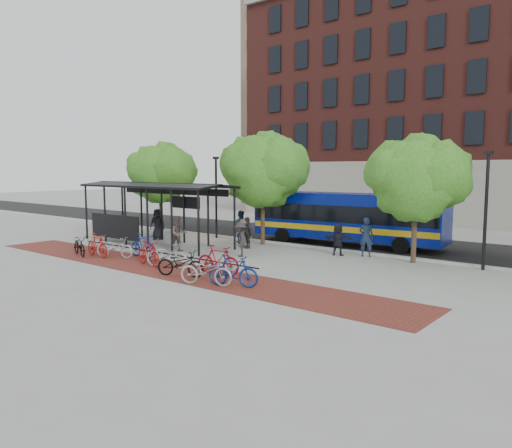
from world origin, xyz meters
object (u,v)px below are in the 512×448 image
Objects in this scene: tree_c at (418,176)px; lamp_post_left at (216,195)px; bike_11 at (233,271)px; pedestrian_3 at (243,233)px; pedestrian_8 at (178,234)px; lamp_post_right at (486,207)px; tree_a at (162,171)px; pedestrian_0 at (157,224)px; bike_10 at (206,271)px; pedestrian_4 at (247,233)px; bus_shelter at (153,193)px; bike_6 at (167,255)px; bike_8 at (180,263)px; bike_9 at (218,260)px; bus at (347,216)px; bike_2 at (115,247)px; pedestrian_2 at (240,226)px; pedestrian_5 at (338,240)px; bike_0 at (80,245)px; bike_3 at (143,246)px; bike_1 at (97,245)px; pedestrian_9 at (240,240)px; tree_b at (265,167)px; bike_5 at (149,253)px; pedestrian_7 at (366,237)px.

lamp_post_left is at bearing 178.90° from tree_c.
bike_11 is 9.16m from pedestrian_3.
pedestrian_8 is (-7.57, 4.10, 0.35)m from bike_11.
tree_c is 1.16× the size of lamp_post_right.
pedestrian_0 is (2.53, -2.54, -3.29)m from tree_a.
tree_c reaches higher than pedestrian_3.
pedestrian_4 is (-4.54, 7.76, 0.31)m from bike_10.
bus_shelter is 7.84m from bike_6.
bike_9 is (0.87, 1.30, 0.07)m from bike_8.
bike_2 is (-6.85, -10.81, -1.20)m from bus.
pedestrian_2 is (-7.27, 8.76, 0.35)m from bike_11.
bike_9 is 7.33m from pedestrian_5.
pedestrian_4 is at bearing -16.85° from bike_0.
bus_shelter is at bearing 21.14° from pedestrian_2.
tree_c is (14.22, 3.83, 1.06)m from bus_shelter.
pedestrian_0 is at bearing 1.54° from pedestrian_2.
bike_3 is 7.05m from pedestrian_2.
bike_1 is 1.23× the size of pedestrian_5.
bike_8 is 5.14m from pedestrian_9.
lamp_post_right is (2.91, 0.25, -1.31)m from tree_c.
lamp_post_left is 2.61× the size of bike_2.
tree_c is at bearing -39.50° from bike_0.
bike_2 is at bearing -53.51° from tree_a.
pedestrian_5 is 4.96m from pedestrian_9.
pedestrian_2 is at bearing -158.00° from bus.
bus reaches higher than bike_8.
bike_9 reaches higher than bike_8.
tree_c is at bearing -0.00° from tree_a.
pedestrian_2 is (4.78, 2.36, -0.01)m from pedestrian_0.
bike_0 is 13.09m from pedestrian_5.
pedestrian_8 is at bearing 18.68° from pedestrian_5.
lamp_post_right is 2.69× the size of pedestrian_0.
pedestrian_8 reaches higher than pedestrian_4.
tree_b is 3.41× the size of pedestrian_8.
bike_9 is at bearing -95.55° from pedestrian_8.
bike_5 is at bearing -66.38° from pedestrian_9.
tree_a reaches higher than bike_8.
bike_5 is at bearing -65.82° from pedestrian_4.
bus reaches higher than bike_5.
pedestrian_0 is (-4.56, 4.68, 0.37)m from bike_3.
lamp_post_left is 7.34m from pedestrian_9.
bus_shelter is at bearing 21.37° from bike_0.
bike_0 is at bearing 69.86° from bike_11.
bus_shelter is 5.38× the size of pedestrian_7.
bike_10 is at bearing -103.24° from pedestrian_8.
tree_c is 4.00m from pedestrian_7.
tree_a is at bearing 55.70° from bike_5.
lamp_post_left is (4.91, 0.25, -1.49)m from tree_a.
pedestrian_0 is (-11.10, 6.86, 0.40)m from bike_10.
bike_3 is at bearing 63.44° from pedestrian_2.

